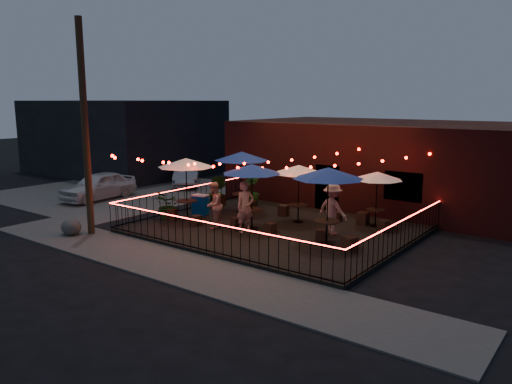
# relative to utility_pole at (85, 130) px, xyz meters

# --- Properties ---
(ground) EXTENTS (110.00, 110.00, 0.00)m
(ground) POSITION_rel_utility_pole_xyz_m (5.40, 2.60, -4.00)
(ground) COLOR black
(ground) RESTS_ON ground
(patio) EXTENTS (10.00, 8.00, 0.15)m
(patio) POSITION_rel_utility_pole_xyz_m (5.40, 4.60, -3.92)
(patio) COLOR black
(patio) RESTS_ON ground
(sidewalk) EXTENTS (18.00, 2.50, 0.05)m
(sidewalk) POSITION_rel_utility_pole_xyz_m (5.40, -0.65, -3.98)
(sidewalk) COLOR #45413F
(sidewalk) RESTS_ON ground
(parking_lot) EXTENTS (11.00, 12.00, 0.02)m
(parking_lot) POSITION_rel_utility_pole_xyz_m (-6.60, 6.60, -3.99)
(parking_lot) COLOR #45413F
(parking_lot) RESTS_ON ground
(brick_building) EXTENTS (14.00, 8.00, 4.00)m
(brick_building) POSITION_rel_utility_pole_xyz_m (6.40, 12.59, -2.00)
(brick_building) COLOR #3E1210
(brick_building) RESTS_ON ground
(background_building) EXTENTS (12.00, 9.00, 5.00)m
(background_building) POSITION_rel_utility_pole_xyz_m (-12.60, 11.60, -1.50)
(background_building) COLOR black
(background_building) RESTS_ON ground
(utility_pole) EXTENTS (0.26, 0.26, 8.00)m
(utility_pole) POSITION_rel_utility_pole_xyz_m (0.00, 0.00, 0.00)
(utility_pole) COLOR #342015
(utility_pole) RESTS_ON ground
(fence_front) EXTENTS (10.00, 0.04, 1.04)m
(fence_front) POSITION_rel_utility_pole_xyz_m (5.40, 0.60, -3.34)
(fence_front) COLOR black
(fence_front) RESTS_ON patio
(fence_left) EXTENTS (0.04, 8.00, 1.04)m
(fence_left) POSITION_rel_utility_pole_xyz_m (0.40, 4.60, -3.34)
(fence_left) COLOR black
(fence_left) RESTS_ON patio
(fence_right) EXTENTS (0.04, 8.00, 1.04)m
(fence_right) POSITION_rel_utility_pole_xyz_m (10.40, 4.60, -3.34)
(fence_right) COLOR black
(fence_right) RESTS_ON patio
(festoon_lights) EXTENTS (10.02, 8.72, 1.32)m
(festoon_lights) POSITION_rel_utility_pole_xyz_m (4.39, 4.30, -1.48)
(festoon_lights) COLOR #E60A00
(festoon_lights) RESTS_ON ground
(cafe_table_0) EXTENTS (2.69, 2.69, 2.57)m
(cafe_table_0) POSITION_rel_utility_pole_xyz_m (1.60, 3.56, -1.50)
(cafe_table_0) COLOR black
(cafe_table_0) RESTS_ON patio
(cafe_table_1) EXTENTS (2.84, 2.84, 2.70)m
(cafe_table_1) POSITION_rel_utility_pole_xyz_m (2.60, 5.99, -1.39)
(cafe_table_1) COLOR black
(cafe_table_1) RESTS_ON patio
(cafe_table_2) EXTENTS (3.04, 3.04, 2.52)m
(cafe_table_2) POSITION_rel_utility_pole_xyz_m (4.71, 3.94, -1.54)
(cafe_table_2) COLOR black
(cafe_table_2) RESTS_ON patio
(cafe_table_3) EXTENTS (2.67, 2.67, 2.35)m
(cafe_table_3) POSITION_rel_utility_pole_xyz_m (5.58, 5.92, -1.70)
(cafe_table_3) COLOR black
(cafe_table_3) RESTS_ON patio
(cafe_table_4) EXTENTS (2.68, 2.68, 2.69)m
(cafe_table_4) POSITION_rel_utility_pole_xyz_m (8.07, 3.81, -1.40)
(cafe_table_4) COLOR black
(cafe_table_4) RESTS_ON patio
(cafe_table_5) EXTENTS (2.18, 2.18, 2.17)m
(cafe_table_5) POSITION_rel_utility_pole_xyz_m (8.38, 7.20, -1.86)
(cafe_table_5) COLOR black
(cafe_table_5) RESTS_ON patio
(bistro_chair_0) EXTENTS (0.52, 0.52, 0.47)m
(bistro_chair_0) POSITION_rel_utility_pole_xyz_m (1.23, 3.03, -3.61)
(bistro_chair_0) COLOR black
(bistro_chair_0) RESTS_ON patio
(bistro_chair_1) EXTENTS (0.38, 0.38, 0.41)m
(bistro_chair_1) POSITION_rel_utility_pole_xyz_m (2.65, 2.99, -3.65)
(bistro_chair_1) COLOR black
(bistro_chair_1) RESTS_ON patio
(bistro_chair_2) EXTENTS (0.44, 0.44, 0.51)m
(bistro_chair_2) POSITION_rel_utility_pole_xyz_m (0.85, 6.49, -3.59)
(bistro_chair_2) COLOR black
(bistro_chair_2) RESTS_ON patio
(bistro_chair_3) EXTENTS (0.44, 0.44, 0.43)m
(bistro_chair_3) POSITION_rel_utility_pole_xyz_m (2.68, 6.49, -3.63)
(bistro_chair_3) COLOR black
(bistro_chair_3) RESTS_ON patio
(bistro_chair_4) EXTENTS (0.52, 0.52, 0.48)m
(bistro_chair_4) POSITION_rel_utility_pole_xyz_m (4.33, 3.50, -3.61)
(bistro_chair_4) COLOR black
(bistro_chair_4) RESTS_ON patio
(bistro_chair_5) EXTENTS (0.38, 0.38, 0.40)m
(bistro_chair_5) POSITION_rel_utility_pole_xyz_m (5.70, 3.82, -3.65)
(bistro_chair_5) COLOR black
(bistro_chair_5) RESTS_ON patio
(bistro_chair_6) EXTENTS (0.44, 0.44, 0.46)m
(bistro_chair_6) POSITION_rel_utility_pole_xyz_m (4.47, 6.51, -3.62)
(bistro_chair_6) COLOR black
(bistro_chair_6) RESTS_ON patio
(bistro_chair_7) EXTENTS (0.35, 0.35, 0.40)m
(bistro_chair_7) POSITION_rel_utility_pole_xyz_m (6.80, 7.00, -3.65)
(bistro_chair_7) COLOR black
(bistro_chair_7) RESTS_ON patio
(bistro_chair_8) EXTENTS (0.44, 0.44, 0.42)m
(bistro_chair_8) POSITION_rel_utility_pole_xyz_m (7.72, 4.07, -3.64)
(bistro_chair_8) COLOR black
(bistro_chair_8) RESTS_ON patio
(bistro_chair_9) EXTENTS (0.52, 0.52, 0.49)m
(bistro_chair_9) POSITION_rel_utility_pole_xyz_m (9.07, 3.57, -3.60)
(bistro_chair_9) COLOR black
(bistro_chair_9) RESTS_ON patio
(bistro_chair_10) EXTENTS (0.42, 0.42, 0.49)m
(bistro_chair_10) POSITION_rel_utility_pole_xyz_m (7.86, 7.17, -3.60)
(bistro_chair_10) COLOR black
(bistro_chair_10) RESTS_ON patio
(bistro_chair_11) EXTENTS (0.42, 0.42, 0.43)m
(bistro_chair_11) POSITION_rel_utility_pole_xyz_m (8.96, 6.63, -3.63)
(bistro_chair_11) COLOR black
(bistro_chair_11) RESTS_ON patio
(patron_a) EXTENTS (0.72, 0.83, 1.93)m
(patron_a) POSITION_rel_utility_pole_xyz_m (4.80, 3.43, -2.88)
(patron_a) COLOR beige
(patron_a) RESTS_ON patio
(patron_b) EXTENTS (0.91, 1.04, 1.81)m
(patron_b) POSITION_rel_utility_pole_xyz_m (3.45, 3.16, -2.94)
(patron_b) COLOR beige
(patron_b) RESTS_ON patio
(patron_c) EXTENTS (1.33, 0.90, 1.90)m
(patron_c) POSITION_rel_utility_pole_xyz_m (7.57, 5.12, -2.90)
(patron_c) COLOR tan
(patron_c) RESTS_ON patio
(potted_shrub_a) EXTENTS (1.37, 1.29, 1.21)m
(potted_shrub_a) POSITION_rel_utility_pole_xyz_m (1.00, 3.04, -3.25)
(potted_shrub_a) COLOR #1B3B0D
(potted_shrub_a) RESTS_ON patio
(potted_shrub_b) EXTENTS (0.98, 0.86, 1.53)m
(potted_shrub_b) POSITION_rel_utility_pole_xyz_m (1.11, 6.02, -3.09)
(potted_shrub_b) COLOR #0B3A0B
(potted_shrub_b) RESTS_ON patio
(potted_shrub_c) EXTENTS (0.82, 0.82, 1.39)m
(potted_shrub_c) POSITION_rel_utility_pole_xyz_m (2.00, 7.43, -3.16)
(potted_shrub_c) COLOR #153310
(potted_shrub_c) RESTS_ON patio
(cooler) EXTENTS (0.74, 0.58, 0.88)m
(cooler) POSITION_rel_utility_pole_xyz_m (1.47, 4.49, -3.40)
(cooler) COLOR #0545A9
(cooler) RESTS_ON patio
(boulder) EXTENTS (0.96, 0.85, 0.67)m
(boulder) POSITION_rel_utility_pole_xyz_m (-0.47, -0.55, -3.66)
(boulder) COLOR #44433F
(boulder) RESTS_ON ground
(car_white) EXTENTS (2.06, 4.30, 1.42)m
(car_white) POSITION_rel_utility_pole_xyz_m (-5.55, 4.35, -3.29)
(car_white) COLOR silver
(car_white) RESTS_ON ground
(car_silver) EXTENTS (3.74, 3.96, 1.33)m
(car_silver) POSITION_rel_utility_pole_xyz_m (-4.87, 10.07, -3.33)
(car_silver) COLOR #A1A0A8
(car_silver) RESTS_ON ground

